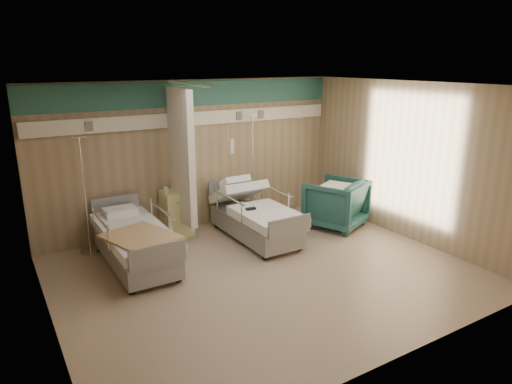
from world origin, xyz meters
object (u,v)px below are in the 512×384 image
Objects in this scene: bedside_cabinet at (177,213)px; iv_stand_right at (252,199)px; visitor_armchair at (336,203)px; bed_right at (255,222)px; iv_stand_left at (89,230)px; bed_left at (136,247)px.

bedside_cabinet is 0.40× the size of iv_stand_right.
bedside_cabinet is at bearing -45.79° from visitor_armchair.
visitor_armchair is (2.81, -1.18, 0.04)m from bedside_cabinet.
bed_right is 2.86m from iv_stand_left.
bedside_cabinet is at bearing 141.95° from bed_right.
iv_stand_left reaches higher than bedside_cabinet.
iv_stand_right is (0.50, 0.94, 0.12)m from bed_right.
iv_stand_left is (-4.37, 1.19, -0.06)m from visitor_armchair.
visitor_armchair is at bearing -22.68° from bedside_cabinet.
iv_stand_left reaches higher than bed_right.
visitor_armchair is at bearing -9.41° from bed_right.
iv_stand_left reaches higher than bed_left.
bed_right is at bearing -117.97° from iv_stand_right.
visitor_armchair is at bearing -46.33° from iv_stand_right.
bedside_cabinet is (1.05, 0.90, 0.11)m from bed_left.
iv_stand_left is at bearing -179.47° from iv_stand_right.
iv_stand_left is at bearing 119.27° from bed_left.
visitor_armchair reaches higher than bed_right.
bed_right is 1.46m from bedside_cabinet.
iv_stand_left is at bearing 179.57° from bedside_cabinet.
bedside_cabinet reaches higher than bed_left.
bed_right and bed_left have the same top height.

